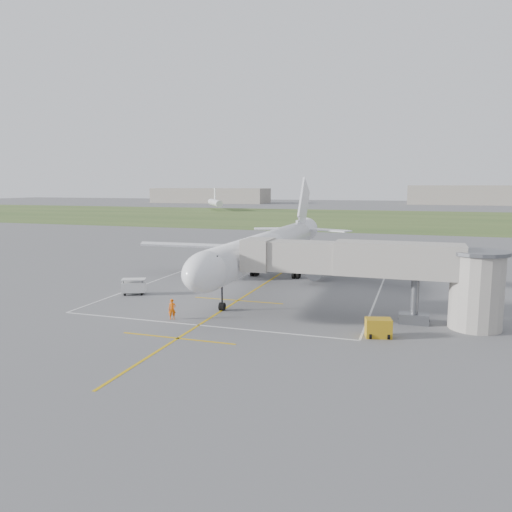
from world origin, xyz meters
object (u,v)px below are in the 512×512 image
(gpu_unit, at_px, (378,328))
(ramp_worker_nose, at_px, (172,309))
(airliner, at_px, (267,248))
(ramp_worker_wing, at_px, (213,270))
(jet_bridge, at_px, (389,270))
(baggage_cart, at_px, (134,286))

(gpu_unit, distance_m, ramp_worker_nose, 18.46)
(gpu_unit, bearing_deg, airliner, 114.82)
(ramp_worker_nose, relative_size, ramp_worker_wing, 1.02)
(airliner, relative_size, jet_bridge, 2.00)
(ramp_worker_nose, distance_m, ramp_worker_wing, 21.68)
(airliner, distance_m, jet_bridge, 21.22)
(ramp_worker_wing, bearing_deg, ramp_worker_nose, 123.12)
(gpu_unit, bearing_deg, jet_bridge, 72.00)
(jet_bridge, distance_m, ramp_worker_nose, 19.99)
(baggage_cart, relative_size, ramp_worker_wing, 1.59)
(airliner, bearing_deg, jet_bridge, -42.19)
(jet_bridge, relative_size, gpu_unit, 10.15)
(gpu_unit, xyz_separation_m, ramp_worker_wing, (-23.32, 20.79, 0.17))
(airliner, relative_size, ramp_worker_nose, 24.65)
(baggage_cart, bearing_deg, ramp_worker_wing, 48.39)
(ramp_worker_nose, bearing_deg, jet_bridge, -8.52)
(jet_bridge, relative_size, baggage_cart, 7.87)
(gpu_unit, bearing_deg, ramp_worker_nose, 167.50)
(baggage_cart, bearing_deg, ramp_worker_nose, -65.56)
(jet_bridge, bearing_deg, ramp_worker_wing, 146.54)
(airliner, bearing_deg, baggage_cart, -136.33)
(airliner, height_order, ramp_worker_wing, airliner)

